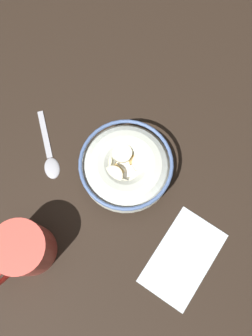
% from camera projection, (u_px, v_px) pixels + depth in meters
% --- Properties ---
extents(ground_plane, '(1.07, 1.07, 0.02)m').
position_uv_depth(ground_plane, '(126.00, 174.00, 0.63)').
color(ground_plane, black).
extents(cereal_bowl, '(0.15, 0.15, 0.06)m').
position_uv_depth(cereal_bowl, '(126.00, 168.00, 0.59)').
color(cereal_bowl, beige).
rests_on(cereal_bowl, ground_plane).
extents(spoon, '(0.09, 0.11, 0.01)m').
position_uv_depth(spoon, '(50.00, 158.00, 0.63)').
color(spoon, '#A5A5AD').
rests_on(spoon, ground_plane).
extents(coffee_mug, '(0.11, 0.08, 0.09)m').
position_uv_depth(coffee_mug, '(24.00, 249.00, 0.54)').
color(coffee_mug, '#D84C3F').
rests_on(coffee_mug, ground_plane).
extents(folded_napkin, '(0.15, 0.10, 0.00)m').
position_uv_depth(folded_napkin, '(183.00, 258.00, 0.58)').
color(folded_napkin, silver).
rests_on(folded_napkin, ground_plane).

